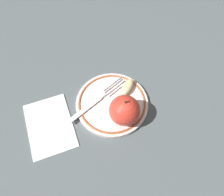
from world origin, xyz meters
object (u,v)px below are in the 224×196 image
at_px(fork, 96,101).
at_px(plate, 112,103).
at_px(apple_red_whole, 124,110).
at_px(napkin_folded, 50,125).
at_px(apple_slice_front, 127,87).

bearing_deg(fork, plate, -45.88).
bearing_deg(plate, apple_red_whole, -158.89).
xyz_separation_m(apple_red_whole, fork, (0.06, 0.06, -0.04)).
relative_size(plate, napkin_folded, 1.21).
bearing_deg(apple_red_whole, plate, 21.11).
distance_m(plate, apple_slice_front, 0.06).
relative_size(apple_slice_front, fork, 0.33).
distance_m(apple_red_whole, apple_slice_front, 0.09).
height_order(apple_red_whole, fork, apple_red_whole).
xyz_separation_m(plate, napkin_folded, (-0.02, 0.17, -0.00)).
distance_m(plate, napkin_folded, 0.17).
distance_m(plate, apple_red_whole, 0.07).
height_order(apple_red_whole, apple_slice_front, apple_red_whole).
distance_m(fork, napkin_folded, 0.13).
xyz_separation_m(plate, apple_red_whole, (-0.05, -0.02, 0.04)).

